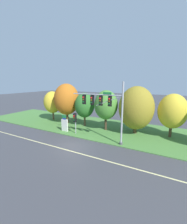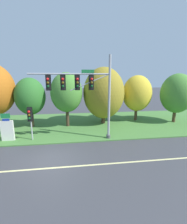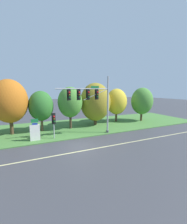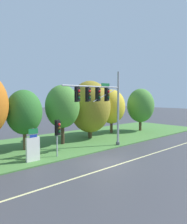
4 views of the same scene
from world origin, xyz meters
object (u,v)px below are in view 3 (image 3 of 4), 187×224
Objects in this scene: tree_tall_centre at (95,102)px; info_kiosk at (35,133)px; pedestrian_signal_near_kerb at (54,120)px; tree_left_of_mast at (10,101)px; tree_mid_verge at (70,102)px; route_sign_post at (35,127)px; tree_furthest_back at (142,101)px; tree_behind_signpost at (41,106)px; traffic_signal_mast at (92,99)px; tree_right_far at (117,102)px.

info_kiosk is at bearing -156.15° from tree_tall_centre.
tree_left_of_mast is at bearing 138.44° from pedestrian_signal_near_kerb.
tree_tall_centre reaches higher than info_kiosk.
tree_mid_verge is (7.99, -0.33, -0.38)m from tree_left_of_mast.
tree_furthest_back is (19.13, 3.64, 2.06)m from route_sign_post.
tree_furthest_back is at bearing -0.51° from tree_mid_verge.
tree_furthest_back is (17.97, -0.45, 0.15)m from tree_behind_signpost.
route_sign_post reaches higher than info_kiosk.
tree_left_of_mast is 1.16× the size of tree_furthest_back.
pedestrian_signal_near_kerb is at bearing -7.40° from info_kiosk.
tree_left_of_mast is at bearing 154.38° from traffic_signal_mast.
pedestrian_signal_near_kerb reaches higher than route_sign_post.
tree_furthest_back is 19.68m from info_kiosk.
tree_left_of_mast is 17.26m from tree_right_far.
tree_left_of_mast is 1.20× the size of tree_right_far.
tree_tall_centre is at bearing 175.08° from tree_furthest_back.
tree_right_far is at bearing 4.87° from tree_behind_signpost.
route_sign_post is 0.75m from info_kiosk.
tree_left_of_mast is 3.82× the size of info_kiosk.
route_sign_post is (-7.02, 0.56, -3.07)m from traffic_signal_mast.
traffic_signal_mast is 4.71m from tree_mid_verge.
traffic_signal_mast is 8.03m from info_kiosk.
route_sign_post is at bearing -169.24° from tree_furthest_back.
info_kiosk is (-1.18, -3.99, -2.66)m from tree_behind_signpost.
tree_behind_signpost is 4.94m from info_kiosk.
tree_left_of_mast is 1.04× the size of tree_tall_centre.
tree_mid_verge is (-1.72, 4.32, -0.74)m from traffic_signal_mast.
traffic_signal_mast is at bearing -4.58° from route_sign_post.
traffic_signal_mast reaches higher than tree_mid_verge.
traffic_signal_mast is at bearing -25.62° from tree_left_of_mast.
info_kiosk is (-0.02, 0.09, -0.74)m from route_sign_post.
tree_tall_centre reaches higher than pedestrian_signal_near_kerb.
tree_left_of_mast is (-2.69, 4.09, 2.71)m from route_sign_post.
tree_furthest_back is at bearing 10.49° from info_kiosk.
info_kiosk is (-14.54, -5.13, -2.72)m from tree_right_far.
tree_mid_verge is at bearing 51.35° from pedestrian_signal_near_kerb.
route_sign_post is 0.46× the size of tree_behind_signpost.
tree_furthest_back is at bearing 12.69° from pedestrian_signal_near_kerb.
tree_mid_verge is at bearing -2.39° from tree_left_of_mast.
tree_behind_signpost is 3.02× the size of info_kiosk.
traffic_signal_mast is 2.44× the size of pedestrian_signal_near_kerb.
tree_behind_signpost is at bearing 175.49° from tree_mid_verge.
tree_left_of_mast is 8.00m from tree_mid_verge.
route_sign_post is (-2.14, 0.19, -0.59)m from pedestrian_signal_near_kerb.
traffic_signal_mast is 10.77m from tree_left_of_mast.
pedestrian_signal_near_kerb is at bearing -148.90° from tree_tall_centre.
info_kiosk is at bearing -145.42° from tree_mid_verge.
tree_furthest_back is at bearing 10.76° from route_sign_post.
info_kiosk is at bearing -169.51° from tree_furthest_back.
tree_behind_signpost is 8.67m from tree_tall_centre.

